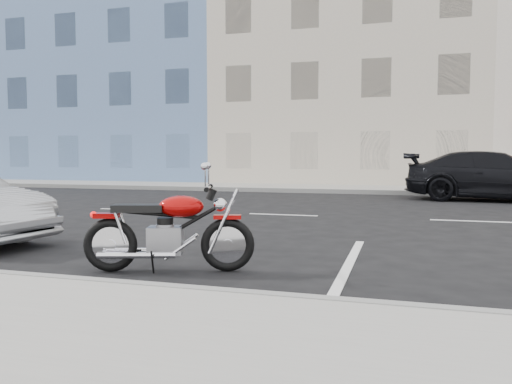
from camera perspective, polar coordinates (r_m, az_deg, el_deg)
ground at (r=11.21m, az=13.12°, el=-2.90°), size 120.00×120.00×0.00m
sidewalk_far at (r=20.63m, az=0.55°, el=0.55°), size 80.00×3.40×0.15m
curb_far at (r=19.00m, az=-0.85°, el=0.26°), size 80.00×0.12×0.16m
bldg_blue at (r=31.49m, az=-11.86°, el=13.41°), size 12.00×12.00×13.00m
bldg_cream at (r=27.89m, az=11.08°, el=13.09°), size 12.00×12.00×11.50m
motorcycle at (r=5.82m, az=-3.02°, el=-4.68°), size 1.93×0.86×1.00m
car_far at (r=16.73m, az=25.58°, el=1.66°), size 5.38×2.65×1.51m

